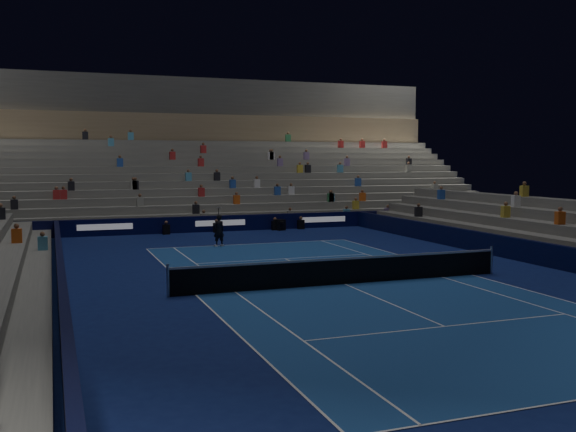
% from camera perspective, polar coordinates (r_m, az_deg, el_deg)
% --- Properties ---
extents(ground, '(90.00, 90.00, 0.00)m').
position_cam_1_polar(ground, '(23.80, 4.99, -5.99)').
color(ground, '#0D1952').
rests_on(ground, ground).
extents(court_surface, '(10.97, 23.77, 0.01)m').
position_cam_1_polar(court_surface, '(23.80, 4.99, -5.98)').
color(court_surface, navy).
rests_on(court_surface, ground).
extents(sponsor_barrier_far, '(44.00, 0.25, 1.00)m').
position_cam_1_polar(sponsor_barrier_far, '(41.07, -5.99, -0.66)').
color(sponsor_barrier_far, black).
rests_on(sponsor_barrier_far, ground).
extents(sponsor_barrier_east, '(0.25, 37.00, 1.00)m').
position_cam_1_polar(sponsor_barrier_east, '(29.13, 22.59, -3.34)').
color(sponsor_barrier_east, black).
rests_on(sponsor_barrier_east, ground).
extents(sponsor_barrier_west, '(0.25, 37.00, 1.00)m').
position_cam_1_polar(sponsor_barrier_west, '(21.54, -19.23, -6.06)').
color(sponsor_barrier_west, black).
rests_on(sponsor_barrier_west, ground).
extents(grandstand_main, '(44.00, 15.20, 11.20)m').
position_cam_1_polar(grandstand_main, '(50.06, -8.65, 3.62)').
color(grandstand_main, slate).
rests_on(grandstand_main, ground).
extents(tennis_net, '(12.90, 0.10, 1.10)m').
position_cam_1_polar(tennis_net, '(23.71, 5.00, -4.79)').
color(tennis_net, '#B2B2B7').
rests_on(tennis_net, ground).
extents(tennis_player, '(0.67, 0.50, 1.66)m').
position_cam_1_polar(tennis_player, '(33.93, -6.10, -1.29)').
color(tennis_player, black).
rests_on(tennis_player, ground).
extents(broadcast_camera, '(0.72, 1.07, 0.69)m').
position_cam_1_polar(broadcast_camera, '(41.56, -0.73, -0.77)').
color(broadcast_camera, black).
rests_on(broadcast_camera, ground).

